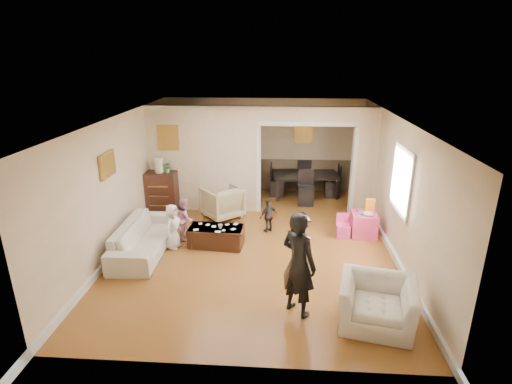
# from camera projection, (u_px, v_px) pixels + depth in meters

# --- Properties ---
(floor) EXTENTS (7.00, 7.00, 0.00)m
(floor) POSITION_uv_depth(u_px,v_px,m) (255.00, 242.00, 8.33)
(floor) COLOR #A56A2A
(floor) RESTS_ON ground
(partition_left) EXTENTS (2.75, 0.18, 2.60)m
(partition_left) POSITION_uv_depth(u_px,v_px,m) (204.00, 159.00, 9.68)
(partition_left) COLOR beige
(partition_left) RESTS_ON ground
(partition_right) EXTENTS (0.55, 0.18, 2.60)m
(partition_right) POSITION_uv_depth(u_px,v_px,m) (364.00, 162.00, 9.44)
(partition_right) COLOR beige
(partition_right) RESTS_ON ground
(partition_header) EXTENTS (2.22, 0.18, 0.35)m
(partition_header) POSITION_uv_depth(u_px,v_px,m) (308.00, 114.00, 9.15)
(partition_header) COLOR beige
(partition_header) RESTS_ON partition_right
(window_pane) EXTENTS (0.03, 0.95, 1.10)m
(window_pane) POSITION_uv_depth(u_px,v_px,m) (402.00, 180.00, 7.27)
(window_pane) COLOR white
(window_pane) RESTS_ON ground
(framed_art_partition) EXTENTS (0.45, 0.03, 0.55)m
(framed_art_partition) POSITION_uv_depth(u_px,v_px,m) (168.00, 138.00, 9.45)
(framed_art_partition) COLOR brown
(framed_art_partition) RESTS_ON partition_left
(framed_art_sofa_wall) EXTENTS (0.03, 0.55, 0.40)m
(framed_art_sofa_wall) POSITION_uv_depth(u_px,v_px,m) (107.00, 165.00, 7.34)
(framed_art_sofa_wall) COLOR brown
(framed_art_alcove) EXTENTS (0.45, 0.03, 0.55)m
(framed_art_alcove) POSITION_uv_depth(u_px,v_px,m) (303.00, 132.00, 10.94)
(framed_art_alcove) COLOR brown
(sofa) EXTENTS (0.85, 2.13, 0.62)m
(sofa) POSITION_uv_depth(u_px,v_px,m) (144.00, 237.00, 7.85)
(sofa) COLOR beige
(sofa) RESTS_ON ground
(armchair_back) EXTENTS (1.17, 1.17, 0.77)m
(armchair_back) POSITION_uv_depth(u_px,v_px,m) (222.00, 202.00, 9.50)
(armchair_back) COLOR tan
(armchair_back) RESTS_ON ground
(armchair_front) EXTENTS (1.23, 1.13, 0.69)m
(armchair_front) POSITION_uv_depth(u_px,v_px,m) (377.00, 303.00, 5.73)
(armchair_front) COLOR beige
(armchair_front) RESTS_ON ground
(dresser) EXTENTS (0.77, 0.43, 1.05)m
(dresser) POSITION_uv_depth(u_px,v_px,m) (161.00, 193.00, 9.67)
(dresser) COLOR #33170F
(dresser) RESTS_ON ground
(table_lamp) EXTENTS (0.22, 0.22, 0.36)m
(table_lamp) POSITION_uv_depth(u_px,v_px,m) (159.00, 165.00, 9.44)
(table_lamp) COLOR beige
(table_lamp) RESTS_ON dresser
(potted_plant) EXTENTS (0.25, 0.22, 0.28)m
(potted_plant) POSITION_uv_depth(u_px,v_px,m) (167.00, 167.00, 9.44)
(potted_plant) COLOR #3A7A36
(potted_plant) RESTS_ON dresser
(coffee_table) EXTENTS (1.13, 0.64, 0.41)m
(coffee_table) POSITION_uv_depth(u_px,v_px,m) (216.00, 236.00, 8.13)
(coffee_table) COLOR #381B11
(coffee_table) RESTS_ON ground
(coffee_cup) EXTENTS (0.10, 0.10, 0.09)m
(coffee_cup) POSITION_uv_depth(u_px,v_px,m) (220.00, 226.00, 8.00)
(coffee_cup) COLOR silver
(coffee_cup) RESTS_ON coffee_table
(play_table) EXTENTS (0.55, 0.55, 0.51)m
(play_table) POSITION_uv_depth(u_px,v_px,m) (364.00, 224.00, 8.57)
(play_table) COLOR #E03B77
(play_table) RESTS_ON ground
(cereal_box) EXTENTS (0.20, 0.08, 0.30)m
(cereal_box) POSITION_uv_depth(u_px,v_px,m) (370.00, 205.00, 8.52)
(cereal_box) COLOR yellow
(cereal_box) RESTS_ON play_table
(cyan_cup) EXTENTS (0.08, 0.08, 0.08)m
(cyan_cup) POSITION_uv_depth(u_px,v_px,m) (361.00, 212.00, 8.43)
(cyan_cup) COLOR #27B9C6
(cyan_cup) RESTS_ON play_table
(toy_block) EXTENTS (0.09, 0.08, 0.05)m
(toy_block) POSITION_uv_depth(u_px,v_px,m) (358.00, 210.00, 8.60)
(toy_block) COLOR red
(toy_block) RESTS_ON play_table
(play_bowl) EXTENTS (0.24, 0.24, 0.06)m
(play_bowl) POSITION_uv_depth(u_px,v_px,m) (368.00, 214.00, 8.36)
(play_bowl) COLOR white
(play_bowl) RESTS_ON play_table
(dining_table) EXTENTS (1.92, 1.24, 0.64)m
(dining_table) POSITION_uv_depth(u_px,v_px,m) (305.00, 185.00, 10.94)
(dining_table) COLOR black
(dining_table) RESTS_ON ground
(adult_person) EXTENTS (0.72, 0.70, 1.66)m
(adult_person) POSITION_uv_depth(u_px,v_px,m) (299.00, 264.00, 5.83)
(adult_person) COLOR black
(adult_person) RESTS_ON ground
(child_kneel_a) EXTENTS (0.41, 0.52, 0.93)m
(child_kneel_a) POSITION_uv_depth(u_px,v_px,m) (173.00, 227.00, 7.96)
(child_kneel_a) COLOR silver
(child_kneel_a) RESTS_ON ground
(child_kneel_b) EXTENTS (0.45, 0.52, 0.91)m
(child_kneel_b) POSITION_uv_depth(u_px,v_px,m) (185.00, 218.00, 8.38)
(child_kneel_b) COLOR pink
(child_kneel_b) RESTS_ON ground
(child_toddler) EXTENTS (0.46, 0.40, 0.75)m
(child_toddler) POSITION_uv_depth(u_px,v_px,m) (269.00, 216.00, 8.72)
(child_toddler) COLOR black
(child_toddler) RESTS_ON ground
(craft_papers) EXTENTS (0.88, 0.50, 0.00)m
(craft_papers) POSITION_uv_depth(u_px,v_px,m) (217.00, 227.00, 8.06)
(craft_papers) COLOR white
(craft_papers) RESTS_ON coffee_table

